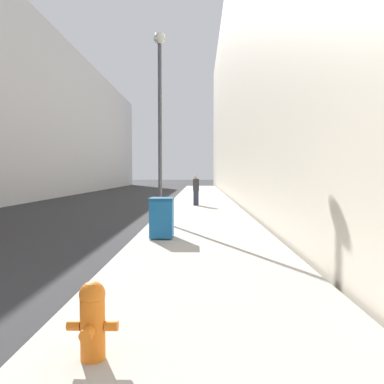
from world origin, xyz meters
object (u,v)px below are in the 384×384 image
Objects in this scene: trash_bin at (162,217)px; lamppost at (160,106)px; fire_hydrant at (92,319)px; pedestrian_on_sidewalk at (196,190)px.

lamppost is (-0.38, 3.24, 3.46)m from trash_bin.
trash_bin is at bearing 90.16° from fire_hydrant.
trash_bin is 4.75m from lamppost.
fire_hydrant is 0.68× the size of trash_bin.
lamppost is (-0.40, 9.64, 3.63)m from fire_hydrant.
pedestrian_on_sidewalk is (1.18, 6.73, -3.20)m from lamppost.
fire_hydrant is at bearing -87.62° from lamppost.
pedestrian_on_sidewalk is at bearing 85.43° from trash_bin.
fire_hydrant is 0.11× the size of lamppost.
pedestrian_on_sidewalk reaches higher than trash_bin.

